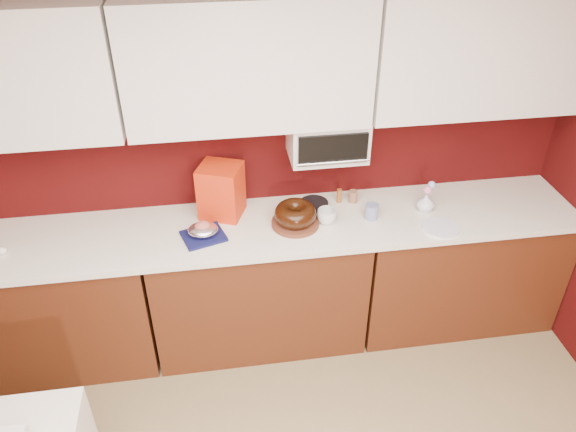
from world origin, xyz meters
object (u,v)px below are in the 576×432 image
(coffee_mug, at_px, (327,215))
(blue_jar, at_px, (372,212))
(foil_ham_nest, at_px, (203,230))
(bundt_cake, at_px, (295,214))
(pandoro_box, at_px, (221,191))
(toaster_oven, at_px, (327,137))
(flower_vase, at_px, (426,201))

(coffee_mug, bearing_deg, blue_jar, 1.20)
(foil_ham_nest, xyz_separation_m, blue_jar, (1.02, 0.04, -0.01))
(bundt_cake, bearing_deg, pandoro_box, 155.86)
(toaster_oven, bearing_deg, pandoro_box, 179.98)
(foil_ham_nest, relative_size, pandoro_box, 0.53)
(pandoro_box, relative_size, blue_jar, 3.39)
(bundt_cake, bearing_deg, coffee_mug, -1.92)
(flower_vase, bearing_deg, toaster_oven, 165.74)
(toaster_oven, relative_size, blue_jar, 4.62)
(foil_ham_nest, xyz_separation_m, pandoro_box, (0.13, 0.23, 0.11))
(bundt_cake, bearing_deg, foil_ham_nest, -175.30)
(foil_ham_nest, distance_m, blue_jar, 1.02)
(blue_jar, relative_size, flower_vase, 0.75)
(pandoro_box, xyz_separation_m, flower_vase, (1.25, -0.15, -0.10))
(foil_ham_nest, relative_size, flower_vase, 1.34)
(toaster_oven, bearing_deg, foil_ham_nest, -162.98)
(coffee_mug, height_order, flower_vase, flower_vase)
(flower_vase, bearing_deg, pandoro_box, 172.94)
(bundt_cake, distance_m, foil_ham_nest, 0.55)
(flower_vase, bearing_deg, blue_jar, -174.26)
(pandoro_box, xyz_separation_m, blue_jar, (0.89, -0.19, -0.12))
(foil_ham_nest, xyz_separation_m, coffee_mug, (0.74, 0.04, 0.00))
(bundt_cake, distance_m, coffee_mug, 0.19)
(bundt_cake, distance_m, flower_vase, 0.83)
(bundt_cake, bearing_deg, flower_vase, 2.44)
(pandoro_box, bearing_deg, toaster_oven, 21.61)
(pandoro_box, distance_m, coffee_mug, 0.65)
(bundt_cake, relative_size, pandoro_box, 0.76)
(toaster_oven, height_order, bundt_cake, toaster_oven)
(toaster_oven, distance_m, pandoro_box, 0.71)
(foil_ham_nest, height_order, coffee_mug, coffee_mug)
(pandoro_box, relative_size, flower_vase, 2.54)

